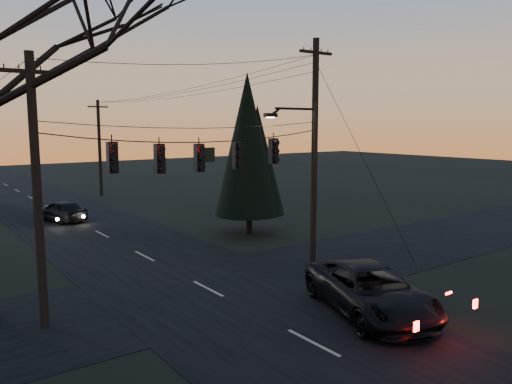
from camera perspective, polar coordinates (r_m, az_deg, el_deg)
main_road at (r=28.57m, az=-15.86°, el=-5.39°), size 8.00×120.00×0.02m
cross_road at (r=19.81m, az=-5.52°, el=-10.96°), size 60.00×7.00×0.02m
utility_pole_right at (r=22.96m, az=6.49°, el=-8.36°), size 5.00×0.30×10.00m
utility_pole_left at (r=17.73m, az=-22.96°, el=-13.86°), size 1.80×0.30×8.50m
utility_pole_far_r at (r=47.09m, az=-17.23°, el=-0.38°), size 1.80×0.30×8.50m
span_signal_assembly at (r=18.69m, az=-6.36°, el=4.15°), size 11.50×0.44×1.65m
evergreen_right at (r=28.76m, az=-0.80°, el=4.24°), size 3.83×3.83×8.01m
suv_near at (r=17.47m, az=12.98°, el=-10.94°), size 4.47×6.38×1.62m
sedan_oncoming_a at (r=35.24m, az=-21.38°, el=-2.01°), size 2.77×4.48×1.43m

